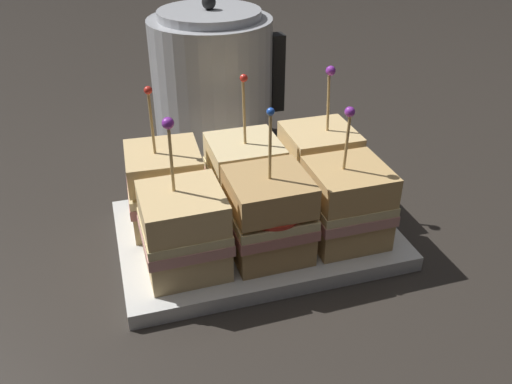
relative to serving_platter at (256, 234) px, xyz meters
name	(u,v)px	position (x,y,z in m)	size (l,w,h in m)	color
ground_plane	(256,240)	(0.00, 0.00, -0.01)	(6.00, 6.00, 0.00)	#2D2823
serving_platter	(256,234)	(0.00, 0.00, 0.00)	(0.32, 0.22, 0.02)	silver
sandwich_front_left	(184,231)	(-0.09, -0.05, 0.05)	(0.09, 0.09, 0.17)	#DBB77A
sandwich_front_center	(266,216)	(0.00, -0.05, 0.06)	(0.09, 0.09, 0.17)	tan
sandwich_front_right	(346,203)	(0.09, -0.05, 0.05)	(0.09, 0.09, 0.16)	tan
sandwich_back_left	(165,187)	(-0.10, 0.04, 0.06)	(0.09, 0.09, 0.17)	#DBB77A
sandwich_back_center	(246,175)	(0.00, 0.05, 0.05)	(0.09, 0.09, 0.17)	beige
sandwich_back_right	(318,165)	(0.10, 0.04, 0.06)	(0.09, 0.09, 0.17)	#DBB77A
kettle_steel	(213,83)	(0.01, 0.27, 0.10)	(0.20, 0.18, 0.23)	#B7BABF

